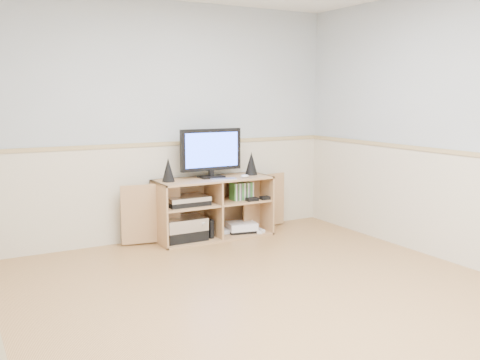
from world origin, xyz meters
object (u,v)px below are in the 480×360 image
monitor (211,151)px  keyboard (224,179)px  game_consoles (240,228)px  media_cabinet (211,206)px

monitor → keyboard: bearing=-74.6°
monitor → game_consoles: (0.32, -0.06, -0.87)m
monitor → keyboard: size_ratio=2.58×
media_cabinet → monitor: bearing=-90.0°
media_cabinet → monitor: (-0.00, -0.01, 0.60)m
keyboard → monitor: bearing=119.8°
keyboard → game_consoles: bearing=39.4°
media_cabinet → game_consoles: size_ratio=4.28×
media_cabinet → monitor: size_ratio=2.83×
keyboard → game_consoles: size_ratio=0.59×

